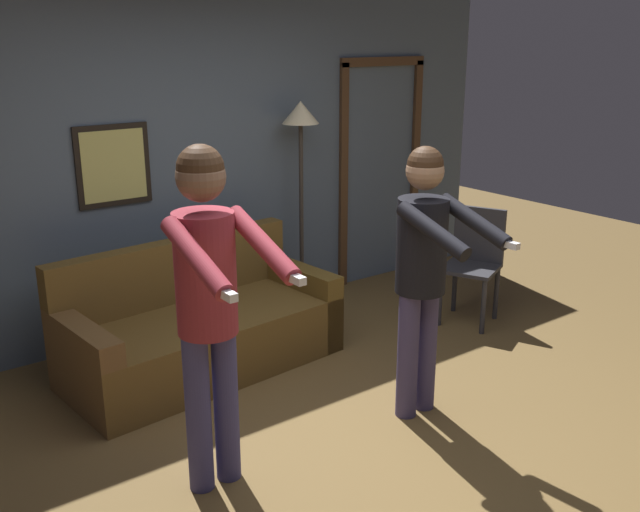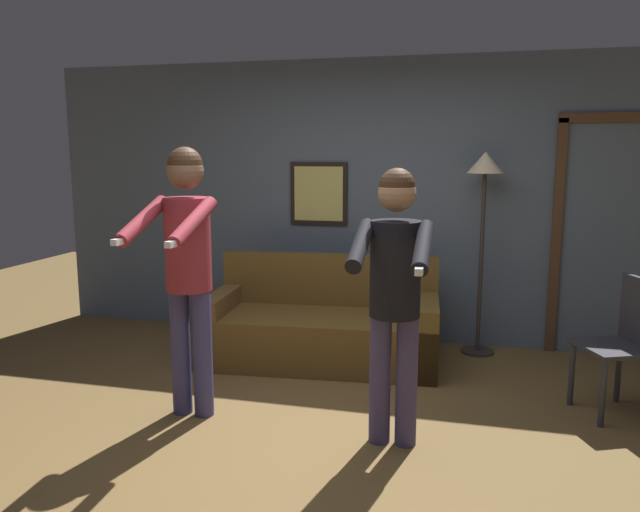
# 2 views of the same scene
# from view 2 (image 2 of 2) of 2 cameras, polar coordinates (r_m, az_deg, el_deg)

# --- Properties ---
(ground_plane) EXTENTS (12.00, 12.00, 0.00)m
(ground_plane) POSITION_cam_2_polar(r_m,az_deg,el_deg) (4.02, -0.96, -16.44)
(ground_plane) COLOR brown
(back_wall_assembly) EXTENTS (6.40, 0.10, 2.60)m
(back_wall_assembly) POSITION_cam_2_polar(r_m,az_deg,el_deg) (5.85, 5.12, 4.97)
(back_wall_assembly) COLOR #4F5E70
(back_wall_assembly) RESTS_ON ground_plane
(couch) EXTENTS (1.96, 1.00, 0.87)m
(couch) POSITION_cam_2_polar(r_m,az_deg,el_deg) (5.31, 0.33, -6.69)
(couch) COLOR brown
(couch) RESTS_ON ground_plane
(torchiere_lamp) EXTENTS (0.30, 0.30, 1.76)m
(torchiere_lamp) POSITION_cam_2_polar(r_m,az_deg,el_deg) (5.50, 14.78, 5.80)
(torchiere_lamp) COLOR #332D28
(torchiere_lamp) RESTS_ON ground_plane
(person_standing_left) EXTENTS (0.44, 0.73, 1.79)m
(person_standing_left) POSITION_cam_2_polar(r_m,az_deg,el_deg) (4.14, -12.09, 0.12)
(person_standing_left) COLOR #3D3B70
(person_standing_left) RESTS_ON ground_plane
(person_standing_right) EXTENTS (0.44, 0.69, 1.67)m
(person_standing_right) POSITION_cam_2_polar(r_m,az_deg,el_deg) (3.67, 6.87, -2.38)
(person_standing_right) COLOR #433C66
(person_standing_right) RESTS_ON ground_plane
(dining_chair_distant) EXTENTS (0.55, 0.55, 0.93)m
(dining_chair_distant) POSITION_cam_2_polar(r_m,az_deg,el_deg) (4.68, 26.20, -6.76)
(dining_chair_distant) COLOR #2D2D33
(dining_chair_distant) RESTS_ON ground_plane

